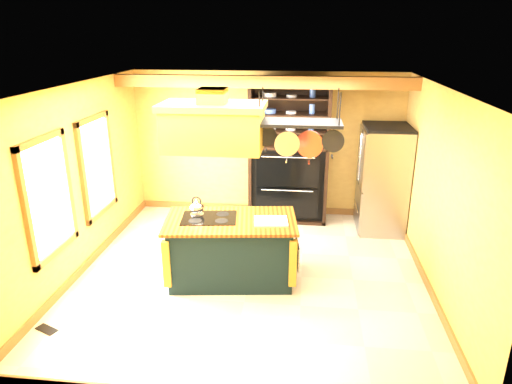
% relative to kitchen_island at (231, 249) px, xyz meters
% --- Properties ---
extents(floor, '(5.00, 5.00, 0.00)m').
position_rel_kitchen_island_xyz_m(floor, '(0.27, 0.14, -0.47)').
color(floor, beige).
rests_on(floor, ground).
extents(ceiling, '(5.00, 5.00, 0.00)m').
position_rel_kitchen_island_xyz_m(ceiling, '(0.27, 0.14, 2.23)').
color(ceiling, white).
rests_on(ceiling, wall_back).
extents(wall_back, '(5.00, 0.02, 2.70)m').
position_rel_kitchen_island_xyz_m(wall_back, '(0.27, 2.64, 0.88)').
color(wall_back, gold).
rests_on(wall_back, floor).
extents(wall_front, '(5.00, 0.02, 2.70)m').
position_rel_kitchen_island_xyz_m(wall_front, '(0.27, -2.36, 0.88)').
color(wall_front, gold).
rests_on(wall_front, floor).
extents(wall_left, '(0.02, 5.00, 2.70)m').
position_rel_kitchen_island_xyz_m(wall_left, '(-2.23, 0.14, 0.88)').
color(wall_left, gold).
rests_on(wall_left, floor).
extents(wall_right, '(0.02, 5.00, 2.70)m').
position_rel_kitchen_island_xyz_m(wall_right, '(2.77, 0.14, 0.88)').
color(wall_right, gold).
rests_on(wall_right, floor).
extents(ceiling_beam, '(5.00, 0.15, 0.20)m').
position_rel_kitchen_island_xyz_m(ceiling_beam, '(0.27, 1.84, 2.12)').
color(ceiling_beam, '#99612F').
rests_on(ceiling_beam, ceiling).
extents(window_near, '(0.06, 1.06, 1.56)m').
position_rel_kitchen_island_xyz_m(window_near, '(-2.20, -0.66, 0.93)').
color(window_near, '#99612F').
rests_on(window_near, wall_left).
extents(window_far, '(0.06, 1.06, 1.56)m').
position_rel_kitchen_island_xyz_m(window_far, '(-2.20, 0.74, 0.93)').
color(window_far, '#99612F').
rests_on(window_far, wall_left).
extents(kitchen_island, '(1.92, 1.22, 1.11)m').
position_rel_kitchen_island_xyz_m(kitchen_island, '(0.00, 0.00, 0.00)').
color(kitchen_island, black).
rests_on(kitchen_island, floor).
extents(range_hood, '(1.34, 0.76, 0.80)m').
position_rel_kitchen_island_xyz_m(range_hood, '(-0.20, -0.00, 1.76)').
color(range_hood, '#A17428').
rests_on(range_hood, ceiling).
extents(pot_rack, '(1.14, 0.54, 0.90)m').
position_rel_kitchen_island_xyz_m(pot_rack, '(0.91, 0.00, 1.73)').
color(pot_rack, black).
rests_on(pot_rack, ceiling).
extents(refrigerator, '(0.79, 0.94, 1.83)m').
position_rel_kitchen_island_xyz_m(refrigerator, '(2.35, 2.04, 0.42)').
color(refrigerator, gray).
rests_on(refrigerator, floor).
extents(hutch, '(1.43, 0.64, 2.52)m').
position_rel_kitchen_island_xyz_m(hutch, '(0.70, 2.37, 0.49)').
color(hutch, black).
rests_on(hutch, floor).
extents(floor_register, '(0.30, 0.22, 0.01)m').
position_rel_kitchen_island_xyz_m(floor_register, '(-2.01, -1.44, -0.46)').
color(floor_register, black).
rests_on(floor_register, floor).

